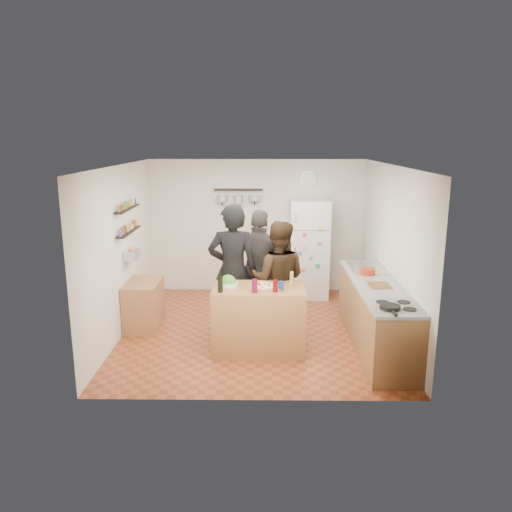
{
  "coord_description": "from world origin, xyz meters",
  "views": [
    {
      "loc": [
        0.09,
        -7.2,
        2.89
      ],
      "look_at": [
        0.0,
        0.1,
        1.15
      ],
      "focal_mm": 35.0,
      "sensor_mm": 36.0,
      "label": 1
    }
  ],
  "objects_px": {
    "wall_clock": "(309,179)",
    "side_table": "(144,305)",
    "counter_run": "(376,315)",
    "prep_island": "(259,319)",
    "person_center": "(278,279)",
    "wine_bottle": "(220,285)",
    "person_back": "(260,268)",
    "red_bowl": "(368,272)",
    "skillet": "(390,307)",
    "person_left": "(233,271)",
    "salad_bowl": "(228,284)",
    "pepper_mill": "(292,280)",
    "salt_canister": "(281,286)",
    "fridge": "(309,249)"
  },
  "relations": [
    {
      "from": "pepper_mill",
      "to": "red_bowl",
      "type": "bearing_deg",
      "value": 26.63
    },
    {
      "from": "wall_clock",
      "to": "side_table",
      "type": "height_order",
      "value": "wall_clock"
    },
    {
      "from": "person_left",
      "to": "side_table",
      "type": "bearing_deg",
      "value": -12.97
    },
    {
      "from": "person_left",
      "to": "person_back",
      "type": "xyz_separation_m",
      "value": [
        0.4,
        0.44,
        -0.08
      ]
    },
    {
      "from": "wall_clock",
      "to": "side_table",
      "type": "bearing_deg",
      "value": -143.93
    },
    {
      "from": "pepper_mill",
      "to": "side_table",
      "type": "height_order",
      "value": "pepper_mill"
    },
    {
      "from": "person_left",
      "to": "red_bowl",
      "type": "height_order",
      "value": "person_left"
    },
    {
      "from": "red_bowl",
      "to": "fridge",
      "type": "height_order",
      "value": "fridge"
    },
    {
      "from": "counter_run",
      "to": "prep_island",
      "type": "bearing_deg",
      "value": -174.04
    },
    {
      "from": "salad_bowl",
      "to": "salt_canister",
      "type": "distance_m",
      "value": 0.74
    },
    {
      "from": "person_left",
      "to": "fridge",
      "type": "bearing_deg",
      "value": -124.44
    },
    {
      "from": "fridge",
      "to": "prep_island",
      "type": "bearing_deg",
      "value": -110.1
    },
    {
      "from": "wine_bottle",
      "to": "person_center",
      "type": "bearing_deg",
      "value": 44.21
    },
    {
      "from": "red_bowl",
      "to": "side_table",
      "type": "xyz_separation_m",
      "value": [
        -3.39,
        0.21,
        -0.6
      ]
    },
    {
      "from": "salad_bowl",
      "to": "fridge",
      "type": "bearing_deg",
      "value": 61.33
    },
    {
      "from": "red_bowl",
      "to": "person_back",
      "type": "bearing_deg",
      "value": 167.53
    },
    {
      "from": "counter_run",
      "to": "side_table",
      "type": "relative_size",
      "value": 3.29
    },
    {
      "from": "wine_bottle",
      "to": "fridge",
      "type": "distance_m",
      "value": 3.04
    },
    {
      "from": "wine_bottle",
      "to": "person_back",
      "type": "xyz_separation_m",
      "value": [
        0.52,
        1.2,
        -0.1
      ]
    },
    {
      "from": "person_left",
      "to": "skillet",
      "type": "height_order",
      "value": "person_left"
    },
    {
      "from": "wine_bottle",
      "to": "salt_canister",
      "type": "xyz_separation_m",
      "value": [
        0.8,
        0.1,
        -0.04
      ]
    },
    {
      "from": "pepper_mill",
      "to": "red_bowl",
      "type": "relative_size",
      "value": 0.78
    },
    {
      "from": "prep_island",
      "to": "skillet",
      "type": "relative_size",
      "value": 5.12
    },
    {
      "from": "salad_bowl",
      "to": "person_back",
      "type": "distance_m",
      "value": 1.03
    },
    {
      "from": "person_left",
      "to": "person_center",
      "type": "height_order",
      "value": "person_left"
    },
    {
      "from": "counter_run",
      "to": "person_left",
      "type": "bearing_deg",
      "value": 169.75
    },
    {
      "from": "person_left",
      "to": "red_bowl",
      "type": "relative_size",
      "value": 9.23
    },
    {
      "from": "skillet",
      "to": "fridge",
      "type": "distance_m",
      "value": 3.42
    },
    {
      "from": "fridge",
      "to": "side_table",
      "type": "bearing_deg",
      "value": -148.8
    },
    {
      "from": "pepper_mill",
      "to": "skillet",
      "type": "bearing_deg",
      "value": -40.33
    },
    {
      "from": "person_center",
      "to": "skillet",
      "type": "xyz_separation_m",
      "value": [
        1.27,
        -1.43,
        0.08
      ]
    },
    {
      "from": "person_center",
      "to": "wall_clock",
      "type": "distance_m",
      "value": 2.68
    },
    {
      "from": "person_left",
      "to": "wall_clock",
      "type": "xyz_separation_m",
      "value": [
        1.28,
        2.26,
        1.16
      ]
    },
    {
      "from": "prep_island",
      "to": "wall_clock",
      "type": "distance_m",
      "value": 3.4
    },
    {
      "from": "prep_island",
      "to": "fridge",
      "type": "distance_m",
      "value": 2.67
    },
    {
      "from": "salt_canister",
      "to": "prep_island",
      "type": "bearing_deg",
      "value": 158.2
    },
    {
      "from": "person_back",
      "to": "prep_island",
      "type": "bearing_deg",
      "value": 103.49
    },
    {
      "from": "red_bowl",
      "to": "wine_bottle",
      "type": "bearing_deg",
      "value": -158.03
    },
    {
      "from": "salad_bowl",
      "to": "person_left",
      "type": "xyz_separation_m",
      "value": [
        0.04,
        0.49,
        0.05
      ]
    },
    {
      "from": "salt_canister",
      "to": "red_bowl",
      "type": "height_order",
      "value": "salt_canister"
    },
    {
      "from": "salad_bowl",
      "to": "red_bowl",
      "type": "xyz_separation_m",
      "value": [
        2.02,
        0.58,
        0.03
      ]
    },
    {
      "from": "counter_run",
      "to": "side_table",
      "type": "distance_m",
      "value": 3.51
    },
    {
      "from": "red_bowl",
      "to": "wall_clock",
      "type": "height_order",
      "value": "wall_clock"
    },
    {
      "from": "person_back",
      "to": "wall_clock",
      "type": "height_order",
      "value": "wall_clock"
    },
    {
      "from": "prep_island",
      "to": "salt_canister",
      "type": "distance_m",
      "value": 0.61
    },
    {
      "from": "salad_bowl",
      "to": "pepper_mill",
      "type": "relative_size",
      "value": 1.68
    },
    {
      "from": "wine_bottle",
      "to": "red_bowl",
      "type": "distance_m",
      "value": 2.27
    },
    {
      "from": "person_center",
      "to": "prep_island",
      "type": "bearing_deg",
      "value": 69.67
    },
    {
      "from": "prep_island",
      "to": "counter_run",
      "type": "height_order",
      "value": "prep_island"
    },
    {
      "from": "person_center",
      "to": "side_table",
      "type": "distance_m",
      "value": 2.15
    }
  ]
}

